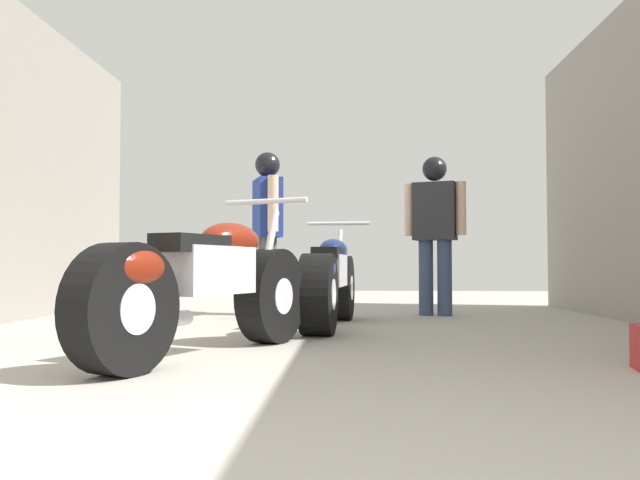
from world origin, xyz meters
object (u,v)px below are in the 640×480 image
object	(u,v)px
motorcycle_maroon_cruiser	(205,285)
mechanic_with_helmet	(435,220)
motorcycle_black_naked	(329,282)
mechanic_in_blue	(267,217)

from	to	relation	value
motorcycle_maroon_cruiser	mechanic_with_helmet	distance (m)	3.60
motorcycle_black_naked	motorcycle_maroon_cruiser	bearing A→B (deg)	-109.61
motorcycle_black_naked	mechanic_with_helmet	world-z (taller)	mechanic_with_helmet
motorcycle_black_naked	mechanic_with_helmet	size ratio (longest dim) A/B	1.21
motorcycle_maroon_cruiser	mechanic_with_helmet	xyz separation A→B (m)	(1.69, 3.13, 0.58)
mechanic_in_blue	mechanic_with_helmet	xyz separation A→B (m)	(1.74, -0.02, -0.04)
motorcycle_maroon_cruiser	motorcycle_black_naked	world-z (taller)	motorcycle_maroon_cruiser
mechanic_with_helmet	mechanic_in_blue	bearing A→B (deg)	179.23
mechanic_in_blue	motorcycle_maroon_cruiser	bearing A→B (deg)	-89.06
motorcycle_maroon_cruiser	mechanic_with_helmet	world-z (taller)	mechanic_with_helmet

